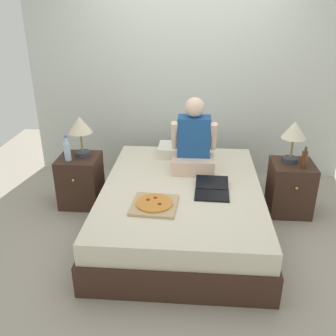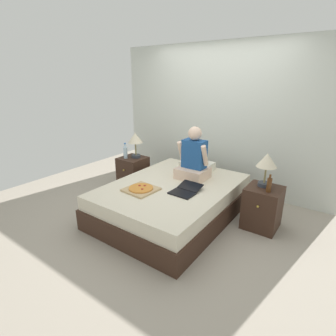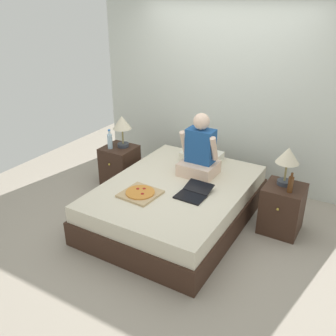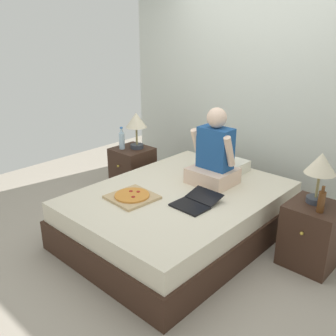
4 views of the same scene
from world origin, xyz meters
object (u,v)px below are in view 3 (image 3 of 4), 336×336
Objects in this scene: bed at (176,203)px; nightstand_right at (282,209)px; nightstand_left at (120,166)px; person_seated at (200,152)px; laptop at (193,194)px; water_bottle at (110,141)px; beer_bottle at (291,184)px; lamp_on_right_nightstand at (288,158)px; pizza_box at (140,193)px; lamp_on_left_nightstand at (122,125)px.

bed is 1.24m from nightstand_right.
person_seated is (1.27, -0.02, 0.48)m from nightstand_left.
water_bottle is at bearing 163.06° from laptop.
person_seated is 0.63m from laptop.
beer_bottle is at bearing -0.23° from water_bottle.
lamp_on_right_nightstand is 1.68m from pizza_box.
lamp_on_right_nightstand is 0.58× the size of person_seated.
nightstand_left is at bearing 48.35° from water_bottle.
lamp_on_left_nightstand is 1.33m from pizza_box.
lamp_on_right_nightstand is at bearing 1.25° from nightstand_left.
nightstand_left is 1.28m from pizza_box.
pizza_box is (-1.39, -0.85, 0.22)m from nightstand_right.
pizza_box is (-1.36, -0.90, -0.40)m from lamp_on_right_nightstand.
nightstand_left is 1.27× the size of lamp_on_right_nightstand.
beer_bottle is (2.36, -0.15, -0.23)m from lamp_on_left_nightstand.
nightstand_right is 1.06m from laptop.
bed is at bearing -103.84° from person_seated.
nightstand_left is 0.62m from lamp_on_left_nightstand.
lamp_on_left_nightstand is 1.59m from laptop.
bed is 1.35m from beer_bottle.
nightstand_right is (2.29, -0.05, -0.61)m from lamp_on_left_nightstand.
water_bottle is 0.61× the size of lamp_on_right_nightstand.
lamp_on_right_nightstand is (-0.03, 0.05, 0.61)m from nightstand_right.
nightstand_left and nightstand_right have the same top height.
nightstand_right is 1.35× the size of laptop.
laptop is 1.00× the size of pizza_box.
pizza_box is at bearing -150.63° from laptop.
bed is 0.68m from person_seated.
nightstand_left is 0.42m from water_bottle.
lamp_on_right_nightstand is at bearing 35.66° from laptop.
bed is 3.75× the size of nightstand_left.
beer_bottle is 1.65m from pizza_box.
laptop reaches higher than bed.
lamp_on_left_nightstand is 1.24m from person_seated.
lamp_on_right_nightstand is 1.06× the size of laptop.
beer_bottle is 1.14m from person_seated.
lamp_on_right_nightstand is 1.96× the size of beer_bottle.
nightstand_left reaches higher than pizza_box.
pizza_box is (-0.23, -0.42, 0.26)m from bed.
nightstand_left reaches higher than laptop.
lamp_on_left_nightstand is 0.28m from water_bottle.
water_bottle is 0.35× the size of person_seated.
water_bottle is (-0.08, -0.09, 0.40)m from nightstand_left.
nightstand_right reaches higher than laptop.
beer_bottle is 1.06m from laptop.
water_bottle is at bearing 179.77° from beer_bottle.
water_bottle is 1.35m from person_seated.
person_seated is at bearing -176.13° from lamp_on_right_nightstand.
nightstand_left is at bearing 177.62° from beer_bottle.
bed is 5.05× the size of pizza_box.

